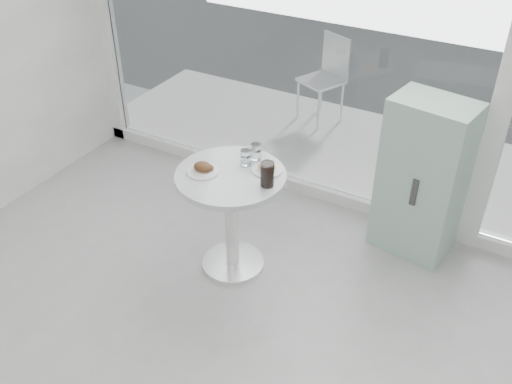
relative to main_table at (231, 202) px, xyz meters
The scene contains 9 objects.
main_table is the anchor object (origin of this frame).
patio_deck 2.03m from the main_table, 75.26° to the left, with size 5.60×1.60×0.05m, color white.
mint_cabinet 1.33m from the main_table, 38.86° to the left, with size 0.60×0.45×1.17m.
patio_chair 2.36m from the main_table, 97.87° to the left, with size 0.49×0.49×0.85m.
plate_fritter 0.30m from the main_table, 157.19° to the right, with size 0.21×0.21×0.07m.
plate_donut 0.34m from the main_table, 38.21° to the left, with size 0.20×0.20×0.05m.
water_tumbler_a 0.31m from the main_table, 78.33° to the left, with size 0.07×0.07×0.11m.
water_tumbler_b 0.36m from the main_table, 77.30° to the left, with size 0.07×0.07×0.11m.
cola_glass 0.40m from the main_table, ahead, with size 0.09×0.09×0.16m.
Camera 1 is at (1.14, -0.70, 2.74)m, focal length 40.00 mm.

